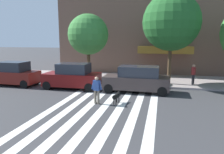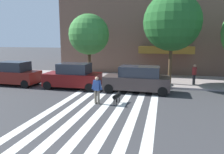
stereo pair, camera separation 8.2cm
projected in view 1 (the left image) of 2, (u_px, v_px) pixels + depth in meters
ground_plane at (87, 113)px, 11.20m from camera, size 160.00×160.00×0.00m
sidewalk_far at (122, 79)px, 20.54m from camera, size 80.00×6.00×0.15m
crosswalk_stripes at (98, 114)px, 11.07m from camera, size 5.85×12.88×0.01m
parked_car_near_curb at (12, 74)px, 17.91m from camera, size 4.45×1.94×1.97m
parked_car_behind_first at (72, 76)px, 16.73m from camera, size 4.33×2.01×1.97m
parked_car_third_in_line at (137, 79)px, 15.62m from camera, size 4.70×1.99×1.89m
street_tree_nearest at (88, 35)px, 19.01m from camera, size 3.58×3.58×5.85m
street_tree_middle at (171, 22)px, 17.08m from camera, size 4.57×4.57×7.27m
pedestrian_dog_walker at (97, 89)px, 12.71m from camera, size 0.71×0.30×1.64m
dog_on_leash at (117, 96)px, 12.90m from camera, size 0.37×1.09×0.65m
pedestrian_bystander at (193, 73)px, 17.47m from camera, size 0.39×0.67×1.64m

